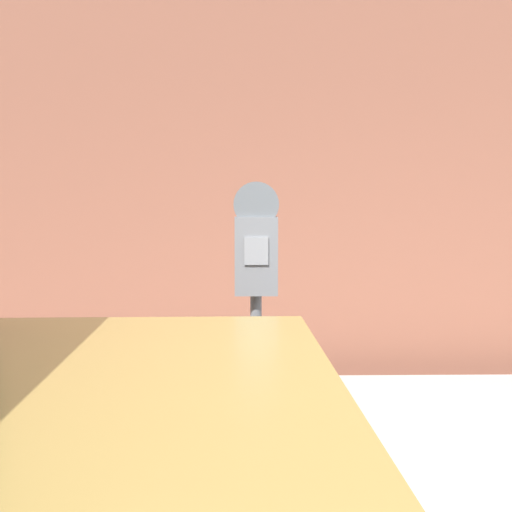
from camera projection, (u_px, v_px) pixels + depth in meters
sidewalk at (341, 441)px, 4.29m from camera, size 24.00×2.80×0.11m
building_facade at (313, 44)px, 5.93m from camera, size 24.00×0.30×5.62m
parking_meter at (256, 264)px, 3.16m from camera, size 0.20×0.15×1.47m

